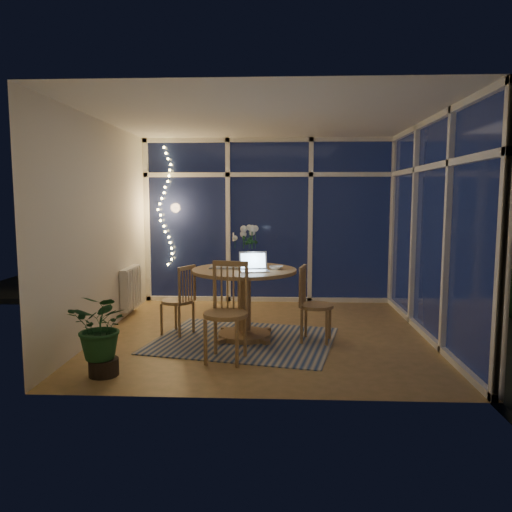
# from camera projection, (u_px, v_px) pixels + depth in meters

# --- Properties ---
(floor) EXTENTS (4.00, 4.00, 0.00)m
(floor) POSITION_uv_depth(u_px,v_px,m) (265.00, 334.00, 6.14)
(floor) COLOR olive
(floor) RESTS_ON ground
(ceiling) EXTENTS (4.00, 4.00, 0.00)m
(ceiling) POSITION_uv_depth(u_px,v_px,m) (266.00, 118.00, 5.84)
(ceiling) COLOR silver
(ceiling) RESTS_ON wall_back
(wall_back) EXTENTS (4.00, 0.04, 2.60)m
(wall_back) POSITION_uv_depth(u_px,v_px,m) (269.00, 221.00, 7.98)
(wall_back) COLOR silver
(wall_back) RESTS_ON floor
(wall_front) EXTENTS (4.00, 0.04, 2.60)m
(wall_front) POSITION_uv_depth(u_px,v_px,m) (259.00, 244.00, 4.01)
(wall_front) COLOR silver
(wall_front) RESTS_ON floor
(wall_left) EXTENTS (0.04, 4.00, 2.60)m
(wall_left) POSITION_uv_depth(u_px,v_px,m) (102.00, 228.00, 6.08)
(wall_left) COLOR silver
(wall_left) RESTS_ON floor
(wall_right) EXTENTS (0.04, 4.00, 2.60)m
(wall_right) POSITION_uv_depth(u_px,v_px,m) (434.00, 229.00, 5.90)
(wall_right) COLOR silver
(wall_right) RESTS_ON floor
(window_wall_back) EXTENTS (4.00, 0.10, 2.60)m
(window_wall_back) POSITION_uv_depth(u_px,v_px,m) (269.00, 221.00, 7.94)
(window_wall_back) COLOR white
(window_wall_back) RESTS_ON floor
(window_wall_right) EXTENTS (0.10, 4.00, 2.60)m
(window_wall_right) POSITION_uv_depth(u_px,v_px,m) (431.00, 229.00, 5.90)
(window_wall_right) COLOR white
(window_wall_right) RESTS_ON floor
(radiator) EXTENTS (0.10, 0.70, 0.58)m
(radiator) POSITION_uv_depth(u_px,v_px,m) (131.00, 287.00, 7.08)
(radiator) COLOR silver
(radiator) RESTS_ON wall_left
(fairy_lights) EXTENTS (0.24, 0.10, 1.85)m
(fairy_lights) POSITION_uv_depth(u_px,v_px,m) (165.00, 207.00, 7.91)
(fairy_lights) COLOR #FFD666
(fairy_lights) RESTS_ON window_wall_back
(garden_patio) EXTENTS (12.00, 6.00, 0.10)m
(garden_patio) POSITION_uv_depth(u_px,v_px,m) (294.00, 276.00, 11.09)
(garden_patio) COLOR black
(garden_patio) RESTS_ON ground
(garden_fence) EXTENTS (11.00, 0.08, 1.80)m
(garden_fence) POSITION_uv_depth(u_px,v_px,m) (272.00, 231.00, 11.50)
(garden_fence) COLOR #381B14
(garden_fence) RESTS_ON ground
(neighbour_roof) EXTENTS (7.00, 3.00, 2.20)m
(neighbour_roof) POSITION_uv_depth(u_px,v_px,m) (284.00, 179.00, 14.31)
(neighbour_roof) COLOR #353840
(neighbour_roof) RESTS_ON ground
(garden_shrubs) EXTENTS (0.90, 0.90, 0.90)m
(garden_shrubs) POSITION_uv_depth(u_px,v_px,m) (229.00, 262.00, 9.50)
(garden_shrubs) COLOR black
(garden_shrubs) RESTS_ON ground
(rug) EXTENTS (2.33, 2.01, 0.01)m
(rug) POSITION_uv_depth(u_px,v_px,m) (244.00, 340.00, 5.84)
(rug) COLOR #BCB099
(rug) RESTS_ON floor
(dining_table) EXTENTS (1.46, 1.46, 0.84)m
(dining_table) POSITION_uv_depth(u_px,v_px,m) (244.00, 304.00, 5.90)
(dining_table) COLOR #906141
(dining_table) RESTS_ON floor
(chair_left) EXTENTS (0.54, 0.54, 0.87)m
(chair_left) POSITION_uv_depth(u_px,v_px,m) (177.00, 299.00, 6.08)
(chair_left) COLOR #906141
(chair_left) RESTS_ON floor
(chair_right) EXTENTS (0.50, 0.50, 0.90)m
(chair_right) POSITION_uv_depth(u_px,v_px,m) (316.00, 304.00, 5.75)
(chair_right) COLOR #906141
(chair_right) RESTS_ON floor
(chair_front) EXTENTS (0.56, 0.56, 1.03)m
(chair_front) POSITION_uv_depth(u_px,v_px,m) (226.00, 312.00, 5.06)
(chair_front) COLOR #906141
(chair_front) RESTS_ON floor
(laptop) EXTENTS (0.37, 0.33, 0.24)m
(laptop) POSITION_uv_depth(u_px,v_px,m) (255.00, 261.00, 5.64)
(laptop) COLOR silver
(laptop) RESTS_ON dining_table
(flower_vase) EXTENTS (0.24, 0.24, 0.21)m
(flower_vase) POSITION_uv_depth(u_px,v_px,m) (249.00, 257.00, 6.16)
(flower_vase) COLOR silver
(flower_vase) RESTS_ON dining_table
(bowl) EXTENTS (0.18, 0.18, 0.04)m
(bowl) POSITION_uv_depth(u_px,v_px,m) (276.00, 268.00, 5.81)
(bowl) COLOR white
(bowl) RESTS_ON dining_table
(newspapers) EXTENTS (0.37, 0.29, 0.02)m
(newspapers) POSITION_uv_depth(u_px,v_px,m) (226.00, 267.00, 5.95)
(newspapers) COLOR #BAB6B1
(newspapers) RESTS_ON dining_table
(phone) EXTENTS (0.11, 0.06, 0.01)m
(phone) POSITION_uv_depth(u_px,v_px,m) (245.00, 269.00, 5.79)
(phone) COLOR black
(phone) RESTS_ON dining_table
(potted_plant) EXTENTS (0.62, 0.57, 0.76)m
(potted_plant) POSITION_uv_depth(u_px,v_px,m) (103.00, 336.00, 4.67)
(potted_plant) COLOR #1A4924
(potted_plant) RESTS_ON floor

